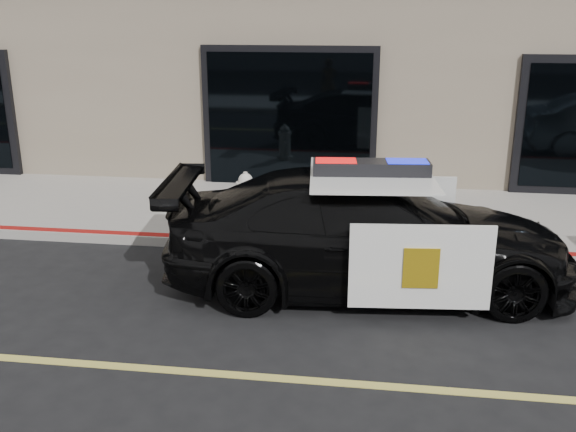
# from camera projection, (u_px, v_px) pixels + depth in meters

# --- Properties ---
(ground) EXTENTS (120.00, 120.00, 0.00)m
(ground) POSITION_uv_depth(u_px,v_px,m) (295.00, 380.00, 6.39)
(ground) COLOR black
(ground) RESTS_ON ground
(sidewalk_n) EXTENTS (60.00, 3.50, 0.15)m
(sidewalk_n) POSITION_uv_depth(u_px,v_px,m) (332.00, 214.00, 11.32)
(sidewalk_n) COLOR gray
(sidewalk_n) RESTS_ON ground
(police_car) EXTENTS (3.08, 5.64, 1.72)m
(police_car) POSITION_uv_depth(u_px,v_px,m) (369.00, 232.00, 8.31)
(police_car) COLOR black
(police_car) RESTS_ON ground
(fire_hydrant) EXTENTS (0.37, 0.51, 0.82)m
(fire_hydrant) POSITION_uv_depth(u_px,v_px,m) (246.00, 198.00, 10.68)
(fire_hydrant) COLOR silver
(fire_hydrant) RESTS_ON sidewalk_n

